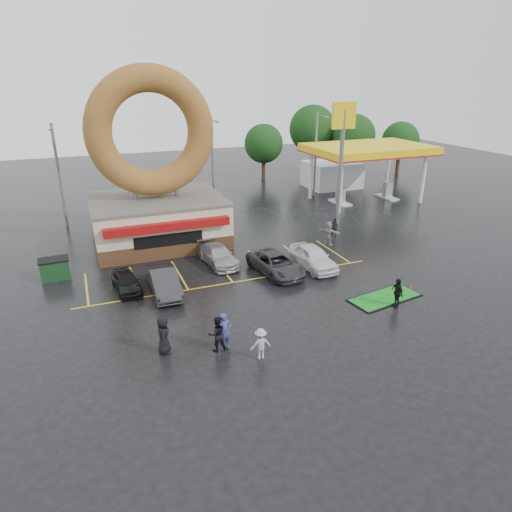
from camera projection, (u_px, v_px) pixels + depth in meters
name	position (u px, v px, depth m)	size (l,w,h in m)	color
ground	(252.00, 305.00, 27.00)	(120.00, 120.00, 0.00)	black
donut_shop	(156.00, 188.00, 35.52)	(10.20, 8.70, 13.50)	#472B19
gas_station	(352.00, 162.00, 50.55)	(12.30, 13.65, 5.90)	silver
shell_sign	(342.00, 141.00, 39.07)	(2.20, 0.36, 10.60)	slate
streetlight_left	(59.00, 174.00, 39.00)	(0.40, 2.21, 9.00)	slate
streetlight_mid	(213.00, 161.00, 44.66)	(0.40, 2.21, 9.00)	slate
streetlight_right	(316.00, 153.00, 49.63)	(0.40, 2.21, 9.00)	slate
tree_far_a	(354.00, 136.00, 59.88)	(5.60, 5.60, 8.00)	#332114
tree_far_b	(400.00, 141.00, 60.45)	(4.90, 4.90, 7.00)	#332114
tree_far_c	(313.00, 129.00, 61.72)	(6.30, 6.30, 9.00)	#332114
tree_far_d	(264.00, 144.00, 57.74)	(4.90, 4.90, 7.00)	#332114
car_black	(126.00, 282.00, 28.62)	(1.44, 3.58, 1.22)	black
car_dgrey	(164.00, 282.00, 28.22)	(1.59, 4.57, 1.51)	#2C2C2E
car_silver	(218.00, 255.00, 32.65)	(1.84, 4.53, 1.31)	#A6A6AB
car_grey	(276.00, 264.00, 31.06)	(2.31, 5.01, 1.39)	#323335
car_white	(313.00, 257.00, 31.97)	(1.86, 4.63, 1.58)	silver
person_blue	(225.00, 331.00, 22.38)	(0.71, 0.46, 1.94)	navy
person_blackjkt	(217.00, 334.00, 22.27)	(0.89, 0.69, 1.83)	black
person_hoodie	(261.00, 344.00, 21.65)	(1.03, 0.59, 1.60)	#9D9C9F
person_bystander	(163.00, 335.00, 22.08)	(0.95, 0.62, 1.94)	black
person_cameraman	(397.00, 292.00, 26.54)	(1.05, 0.44, 1.79)	black
person_walker_near	(328.00, 233.00, 36.19)	(1.80, 0.57, 1.94)	gray
person_walker_far	(334.00, 227.00, 38.13)	(0.59, 0.39, 1.63)	black
dumpster	(55.00, 269.00, 30.32)	(1.80, 1.20, 1.30)	#18401E
putting_green	(385.00, 298.00, 27.82)	(4.85, 2.70, 0.57)	black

